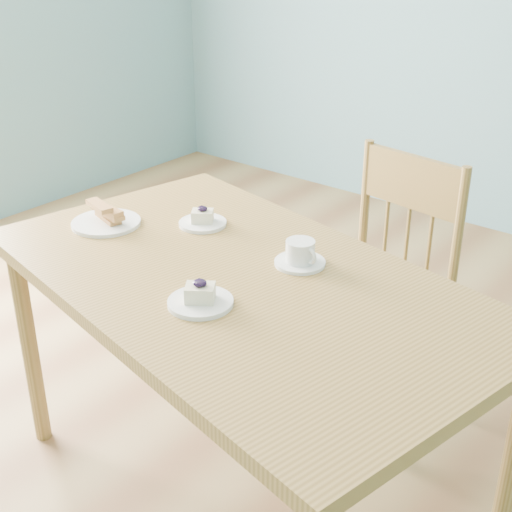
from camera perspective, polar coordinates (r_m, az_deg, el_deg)
room at (r=1.79m, az=-2.80°, el=15.52°), size 5.01×5.01×2.71m
dining_table at (r=1.95m, az=-1.34°, el=-3.68°), size 1.60×1.11×0.79m
dining_chair at (r=2.52m, az=9.80°, el=-2.60°), size 0.48×0.47×0.95m
cheesecake_plate_near at (r=1.78m, az=-4.48°, el=-3.40°), size 0.16×0.16×0.07m
cheesecake_plate_far at (r=2.22m, az=-4.29°, el=2.88°), size 0.15×0.15×0.06m
coffee_cup at (r=1.97m, az=3.58°, el=0.11°), size 0.14×0.14×0.07m
biscotti_plate at (r=2.27m, az=-11.94°, el=2.96°), size 0.21×0.21×0.07m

